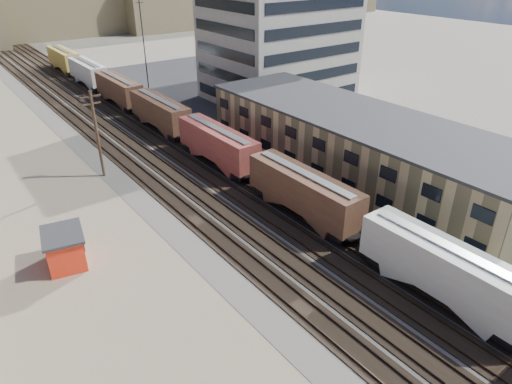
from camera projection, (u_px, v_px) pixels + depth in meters
ground at (494, 381)px, 27.62m from camera, size 300.00×300.00×0.00m
ballast_bed at (143, 139)px, 62.94m from camera, size 18.00×200.00×0.06m
asphalt_lot at (334, 136)px, 64.03m from camera, size 26.00×120.00×0.04m
rail_tracks at (139, 140)px, 62.61m from camera, size 11.40×200.00×0.24m
freight_train at (186, 126)px, 59.66m from camera, size 3.00×119.74×4.46m
warehouse at (357, 145)px, 51.54m from camera, size 12.40×40.40×7.25m
office_tower at (278, 43)px, 76.97m from camera, size 22.60×18.60×18.45m
utility_pole_north at (97, 133)px, 50.31m from camera, size 2.20×0.32×10.00m
radio_mast at (145, 55)px, 68.94m from camera, size 1.20×0.16×18.00m
maintenance_shed at (65, 248)px, 37.30m from camera, size 3.90×4.63×3.00m
parked_car_silver at (511, 199)px, 46.27m from camera, size 5.53×2.42×1.58m
parked_car_blue at (312, 110)px, 72.10m from camera, size 5.67×5.44×1.50m
parked_car_far at (333, 115)px, 69.63m from camera, size 2.72×5.17×1.67m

